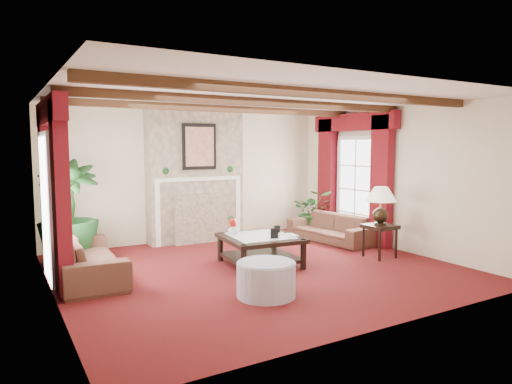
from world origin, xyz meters
TOP-DOWN VIEW (x-y plane):
  - floor at (0.00, 0.00)m, footprint 6.00×6.00m
  - ceiling at (0.00, 0.00)m, footprint 6.00×6.00m
  - back_wall at (0.00, 2.75)m, footprint 6.00×0.02m
  - left_wall at (-3.00, 0.00)m, footprint 0.02×5.50m
  - right_wall at (3.00, 0.00)m, footprint 0.02×5.50m
  - ceiling_beams at (0.00, 0.00)m, footprint 6.00×3.00m
  - fireplace at (0.00, 2.55)m, footprint 2.00×0.52m
  - french_door_left at (-2.97, 1.00)m, footprint 0.10×1.10m
  - french_door_right at (2.97, 1.00)m, footprint 0.10×1.10m
  - curtains_left at (-2.86, 1.00)m, footprint 0.20×2.40m
  - curtains_right at (2.86, 1.00)m, footprint 0.20×2.40m
  - sofa_left at (-2.45, 0.88)m, footprint 2.26×0.84m
  - sofa_right at (2.37, 1.09)m, footprint 2.04×0.99m
  - potted_palm at (-2.55, 1.95)m, footprint 1.21×1.87m
  - small_plant at (2.59, 1.96)m, footprint 1.80×1.81m
  - coffee_table at (0.16, 0.19)m, footprint 1.30×1.30m
  - side_table at (2.26, -0.41)m, footprint 0.52×0.52m
  - ottoman at (-0.58, -1.21)m, footprint 0.77×0.77m
  - table_lamp at (2.26, -0.41)m, footprint 0.54×0.54m
  - flower_vase at (-0.17, 0.53)m, footprint 0.30×0.30m
  - book at (0.47, -0.03)m, footprint 0.22×0.09m
  - photo_frame_a at (0.23, -0.13)m, footprint 0.12×0.07m
  - photo_frame_b at (0.52, 0.25)m, footprint 0.11×0.04m

SIDE VIEW (x-z plane):
  - floor at x=0.00m, z-range 0.00..0.00m
  - ottoman at x=-0.58m, z-range 0.00..0.45m
  - coffee_table at x=0.16m, z-range 0.00..0.48m
  - side_table at x=2.26m, z-range 0.00..0.58m
  - sofa_right at x=2.37m, z-range 0.00..0.75m
  - small_plant at x=2.59m, z-range 0.00..0.77m
  - sofa_left at x=-2.45m, z-range 0.00..0.86m
  - potted_palm at x=-2.55m, z-range 0.00..0.98m
  - photo_frame_b at x=0.52m, z-range 0.48..0.62m
  - photo_frame_a at x=0.23m, z-range 0.48..0.65m
  - flower_vase at x=-0.17m, z-range 0.48..0.66m
  - book at x=0.47m, z-range 0.48..0.78m
  - table_lamp at x=2.26m, z-range 0.58..1.27m
  - back_wall at x=0.00m, z-range 0.00..2.70m
  - left_wall at x=-3.00m, z-range 0.00..2.70m
  - right_wall at x=3.00m, z-range 0.00..2.70m
  - french_door_left at x=-2.97m, z-range 1.05..3.21m
  - french_door_right at x=2.97m, z-range 1.05..3.21m
  - curtains_left at x=-2.86m, z-range 1.28..3.83m
  - curtains_right at x=2.86m, z-range 1.28..3.83m
  - ceiling_beams at x=0.00m, z-range 2.58..2.70m
  - ceiling at x=0.00m, z-range 2.70..2.70m
  - fireplace at x=0.00m, z-range 1.35..4.05m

